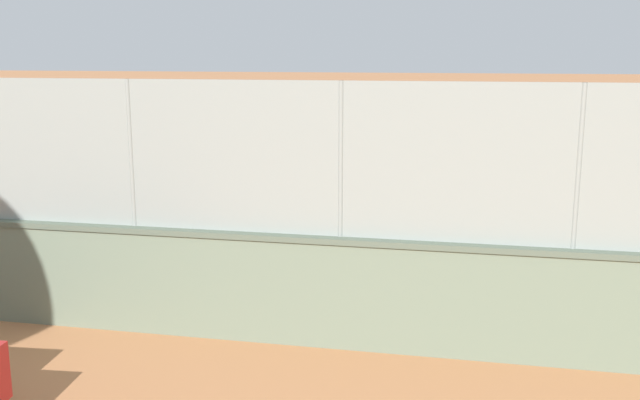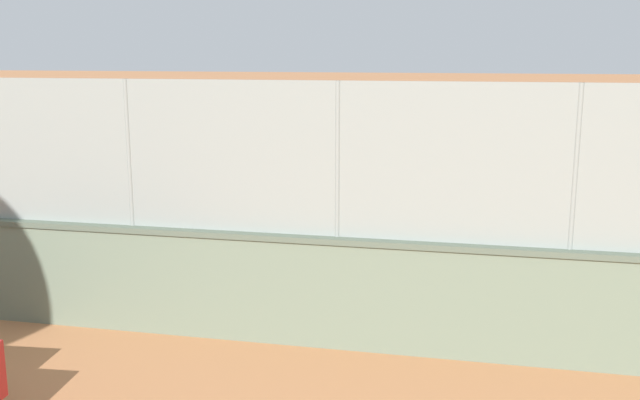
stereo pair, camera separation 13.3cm
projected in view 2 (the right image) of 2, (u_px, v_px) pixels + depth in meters
The scene contains 6 objects.
ground_plane at pixel (357, 205), 19.52m from camera, with size 260.00×260.00×0.00m, color #B27247.
perimeter_wall at pixel (337, 291), 10.02m from camera, with size 31.19×0.77×1.59m.
fence_panel_on_wall at pixel (338, 160), 9.65m from camera, with size 30.64×0.43×2.12m.
player_baseline_waiting at pixel (466, 218), 13.92m from camera, with size 1.17×0.72×1.57m.
player_near_wall_returning at pixel (241, 158), 21.78m from camera, with size 1.23×0.75×1.60m.
sports_ball at pixel (435, 274), 13.16m from camera, with size 0.17×0.17×0.17m, color orange.
Camera 2 is at (-3.29, 18.83, 4.08)m, focal length 40.17 mm.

